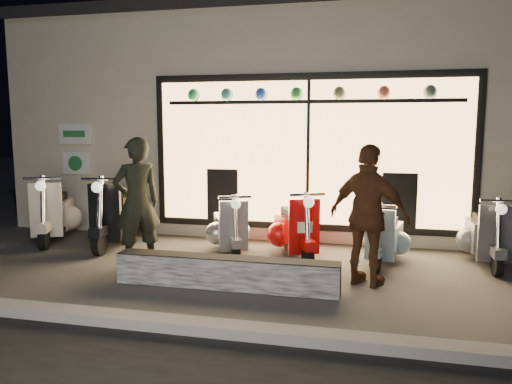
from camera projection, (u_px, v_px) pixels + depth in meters
ground at (231, 272)px, 6.89m from camera, size 40.00×40.00×0.00m
kerb at (176, 325)px, 4.96m from camera, size 40.00×0.25×0.12m
shop_building at (291, 121)px, 11.41m from camera, size 10.20×6.23×4.20m
graffiti_barrier at (226, 273)px, 6.21m from camera, size 2.83×0.28×0.40m
scooter_silver at (229, 228)px, 7.96m from camera, size 0.78×1.31×0.95m
scooter_red at (294, 229)px, 7.77m from camera, size 0.84×1.40×1.02m
scooter_black at (121, 216)px, 8.55m from camera, size 0.61×1.63×1.16m
scooter_cream at (55, 213)px, 8.87m from camera, size 0.91×1.56×1.14m
scooter_blue at (386, 237)px, 7.41m from camera, size 0.57×1.28×0.91m
scooter_grey at (486, 236)px, 7.36m from camera, size 0.45×1.38×0.99m
man at (137, 202)px, 7.11m from camera, size 0.80×0.79×1.86m
woman at (369, 216)px, 6.24m from camera, size 1.14×0.84×1.79m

